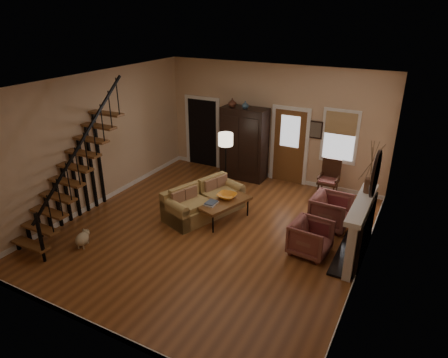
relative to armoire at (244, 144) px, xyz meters
The scene contains 15 objects.
room 1.49m from the armoire, 78.37° to the right, with size 7.00×7.33×3.30m.
staircase 4.94m from the armoire, 115.05° to the right, with size 0.94×2.80×3.20m, color brown, non-canonical shape.
fireplace 4.67m from the armoire, 34.69° to the right, with size 0.33×1.95×2.30m.
armoire is the anchor object (origin of this frame).
vase_a 1.23m from the armoire, 164.05° to the right, with size 0.24×0.24×0.25m, color #4C2619.
vase_b 1.16m from the armoire, 63.43° to the right, with size 0.20×0.20×0.21m, color #334C60.
sofa 2.64m from the armoire, 86.73° to the right, with size 0.86×1.99×0.74m, color tan, non-canonical shape.
coffee_table 2.76m from the armoire, 75.86° to the right, with size 0.77×1.31×0.50m, color brown, non-canonical shape.
bowl 2.56m from the armoire, 73.92° to the right, with size 0.45×0.45×0.11m, color orange.
books 2.96m from the armoire, 79.60° to the right, with size 0.24×0.33×0.06m, color beige, non-canonical shape.
armchair_left 4.23m from the armoire, 45.50° to the right, with size 0.76×0.78×0.71m, color maroon.
armchair_right 3.51m from the armoire, 29.37° to the right, with size 0.82×0.85×0.77m, color maroon.
floor_lamp 1.23m from the armoire, 88.67° to the right, with size 0.39×0.39×1.69m, color black, non-canonical shape.
side_chair 2.61m from the armoire, ahead, with size 0.54×0.54×1.02m, color #361D11, non-canonical shape.
dog 5.26m from the armoire, 105.67° to the right, with size 0.25×0.43×0.31m, color #C6B187, non-canonical shape.
Camera 1 is at (3.93, -6.80, 4.69)m, focal length 32.00 mm.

